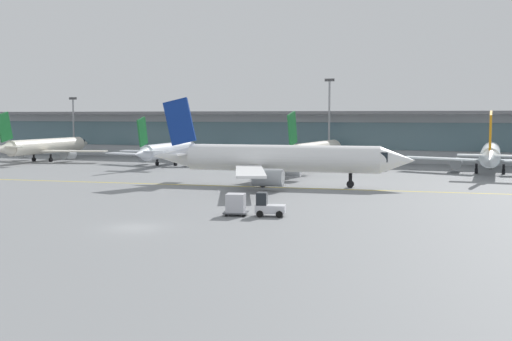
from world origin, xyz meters
TOP-DOWN VIEW (x-y plane):
  - ground_plane at (0.00, 0.00)m, footprint 400.00×400.00m
  - taxiway_centreline_stripe at (2.05, 29.78)m, footprint 109.47×11.48m
  - terminal_concourse at (0.00, 78.07)m, footprint 169.19×11.00m
  - gate_airplane_0 at (-53.31, 56.06)m, footprint 26.54×28.51m
  - gate_airplane_1 at (-26.63, 55.68)m, footprint 24.12×26.00m
  - gate_airplane_2 at (-1.01, 59.84)m, footprint 26.50×28.55m
  - gate_airplane_3 at (26.68, 58.98)m, footprint 26.55×28.49m
  - taxiing_regional_jet at (1.62, 31.73)m, footprint 33.65×31.13m
  - baggage_tug at (7.98, 8.84)m, footprint 2.84×2.07m
  - cargo_dolly_lead at (5.20, 8.24)m, footprint 2.39×2.01m
  - apron_light_mast_0 at (-57.48, 70.37)m, footprint 1.80×0.36m
  - apron_light_mast_1 at (-1.17, 70.27)m, footprint 1.80×0.36m

SIDE VIEW (x-z plane):
  - ground_plane at x=0.00m, z-range 0.00..0.00m
  - taxiway_centreline_stripe at x=2.05m, z-range 0.00..0.01m
  - baggage_tug at x=7.98m, z-range -0.16..1.94m
  - cargo_dolly_lead at x=5.20m, z-range 0.08..2.02m
  - gate_airplane_1 at x=-26.63m, z-range -1.72..6.89m
  - gate_airplane_0 at x=-53.31m, z-range -1.89..7.56m
  - gate_airplane_2 at x=-1.01m, z-range -1.89..7.56m
  - gate_airplane_3 at x=26.68m, z-range -1.89..7.56m
  - taxiing_regional_jet at x=1.62m, z-range -2.23..8.91m
  - terminal_concourse at x=0.00m, z-range 0.12..9.72m
  - apron_light_mast_0 at x=-57.48m, z-range 0.68..13.36m
  - apron_light_mast_1 at x=-1.17m, z-range 0.70..16.21m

